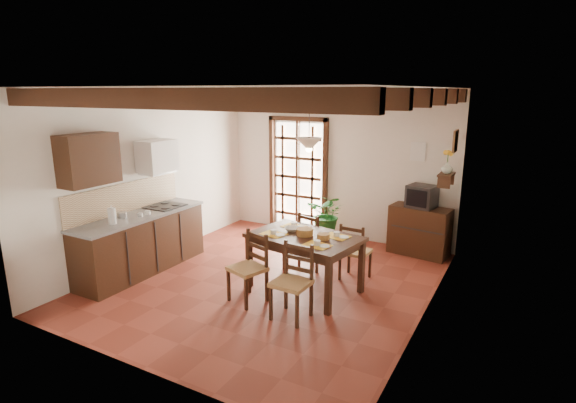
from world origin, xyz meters
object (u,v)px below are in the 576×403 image
Objects in this scene: dining_table at (305,242)px; crt_tv at (422,196)px; pendant_lamp at (309,143)px; chair_far_left at (314,250)px; potted_plant at (328,214)px; chair_near_left at (248,280)px; kitchen_counter at (142,242)px; chair_near_right at (292,296)px; sideboard at (419,231)px; chair_far_right at (355,262)px.

dining_table is 3.18× the size of crt_tv.
dining_table is 1.93× the size of pendant_lamp.
chair_far_left is at bearing 116.07° from dining_table.
potted_plant reaches higher than crt_tv.
dining_table is at bearing 71.69° from chair_near_left.
kitchen_counter is 2.38× the size of chair_near_left.
chair_near_left is at bearing -122.12° from pendant_lamp.
chair_near_right reaches higher than sideboard.
kitchen_counter is 2.71m from chair_far_left.
chair_far_right is (0.26, 1.50, -0.02)m from chair_near_right.
chair_near_left is at bearing 93.18° from chair_far_left.
crt_tv is at bearing 37.83° from kitchen_counter.
chair_near_left is at bearing 57.39° from chair_far_right.
dining_table is 1.86× the size of chair_far_right.
chair_far_right is at bearing 63.89° from dining_table.
kitchen_counter is 4.39× the size of crt_tv.
chair_far_left is (0.26, 1.50, -0.01)m from chair_near_left.
crt_tv is (1.09, 2.22, 0.33)m from dining_table.
sideboard is at bearing -120.45° from chair_far_left.
chair_far_right is 0.43× the size of potted_plant.
pendant_lamp reaches higher than chair_far_left.
pendant_lamp is (0.52, -1.86, 1.51)m from potted_plant.
potted_plant is at bearing 105.53° from pendant_lamp.
potted_plant is (-0.02, 2.65, 0.27)m from chair_near_left.
chair_near_right is 1.84× the size of crt_tv.
chair_far_right is at bearing 82.74° from chair_near_right.
pendant_lamp reaches higher than dining_table.
kitchen_counter reaches higher than crt_tv.
kitchen_counter is 3.31m from chair_far_right.
chair_near_left reaches higher than chair_far_right.
kitchen_counter reaches higher than dining_table.
chair_near_right is at bearing -98.02° from sideboard.
kitchen_counter is 1.11× the size of potted_plant.
chair_near_left is 1.08× the size of chair_far_right.
kitchen_counter is 2.05m from chair_near_left.
sideboard is 0.61m from crt_tv.
chair_near_right is at bearing -74.83° from potted_plant.
chair_far_right is 1.04× the size of pendant_lamp.
kitchen_counter is 2.27× the size of sideboard.
dining_table is at bearing 108.80° from chair_near_right.
sideboard is at bearing 73.66° from dining_table.
crt_tv is at bearing 62.74° from pendant_lamp.
chair_far_right reaches higher than dining_table.
chair_far_right is (0.50, 0.69, -0.43)m from dining_table.
crt_tv reaches higher than chair_far_right.
chair_far_left is at bearing -6.56° from chair_far_right.
kitchen_counter reaches higher than chair_far_left.
pendant_lamp is (-0.24, 0.91, 1.78)m from chair_near_right.
dining_table is 0.81× the size of potted_plant.
crt_tv reaches higher than chair_near_right.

